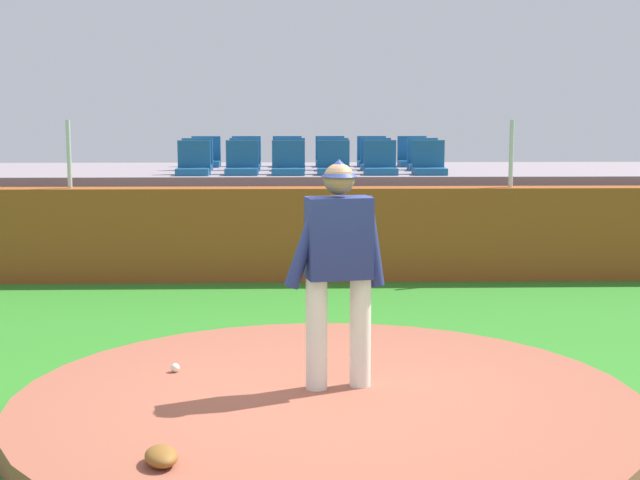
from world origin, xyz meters
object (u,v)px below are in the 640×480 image
object	(u,v)px
baseball	(175,368)
stadium_chair_16	(372,157)
stadium_chair_2	(288,164)
stadium_chair_15	(330,157)
stadium_chair_0	(194,164)
stadium_chair_3	(334,164)
pitcher	(339,257)
stadium_chair_8	(290,160)
stadium_chair_9	(333,160)
stadium_chair_12	(206,157)
stadium_chair_7	(245,160)
stadium_chair_1	(242,164)
stadium_chair_5	(429,164)
stadium_chair_4	(380,164)
fielding_glove	(161,456)
stadium_chair_11	(423,160)
stadium_chair_14	(287,157)
stadium_chair_17	(412,157)
stadium_chair_10	(376,160)
stadium_chair_6	(197,160)
stadium_chair_13	(246,157)

from	to	relation	value
baseball	stadium_chair_16	xyz separation A→B (m)	(2.28, 8.12, 1.28)
stadium_chair_2	stadium_chair_15	distance (m)	1.95
stadium_chair_0	stadium_chair_3	xyz separation A→B (m)	(2.06, 0.01, 0.00)
pitcher	stadium_chair_8	size ratio (longest dim) A/B	3.56
stadium_chair_9	stadium_chair_12	distance (m)	2.27
stadium_chair_9	stadium_chair_16	world-z (taller)	same
baseball	stadium_chair_7	world-z (taller)	stadium_chair_7
stadium_chair_9	stadium_chair_3	bearing A→B (deg)	87.79
pitcher	stadium_chair_1	xyz separation A→B (m)	(-1.12, 6.78, 0.28)
stadium_chair_5	stadium_chair_4	bearing A→B (deg)	-1.73
stadium_chair_3	fielding_glove	bearing A→B (deg)	80.50
stadium_chair_9	stadium_chair_11	xyz separation A→B (m)	(1.41, -0.00, 0.00)
stadium_chair_14	stadium_chair_17	distance (m)	2.09
stadium_chair_5	stadium_chair_9	distance (m)	1.65
stadium_chair_15	stadium_chair_0	bearing A→B (deg)	41.24
stadium_chair_2	stadium_chair_8	size ratio (longest dim) A/B	1.00
stadium_chair_4	stadium_chair_17	world-z (taller)	same
stadium_chair_8	stadium_chair_10	distance (m)	1.36
stadium_chair_5	stadium_chair_7	xyz separation A→B (m)	(-2.77, 0.90, 0.00)
stadium_chair_5	stadium_chair_14	bearing A→B (deg)	-40.73
pitcher	stadium_chair_6	bearing A→B (deg)	92.50
pitcher	stadium_chair_17	bearing A→B (deg)	67.96
stadium_chair_2	stadium_chair_4	size ratio (longest dim) A/B	1.00
stadium_chair_13	stadium_chair_14	bearing A→B (deg)	-179.33
stadium_chair_0	stadium_chair_15	world-z (taller)	same
stadium_chair_9	stadium_chair_10	xyz separation A→B (m)	(0.67, 0.02, 0.00)
pitcher	stadium_chair_10	world-z (taller)	pitcher
stadium_chair_7	stadium_chair_4	bearing A→B (deg)	156.80
pitcher	stadium_chair_16	size ratio (longest dim) A/B	3.56
stadium_chair_15	stadium_chair_10	bearing A→B (deg)	127.36
stadium_chair_9	stadium_chair_17	world-z (taller)	same
stadium_chair_0	stadium_chair_4	xyz separation A→B (m)	(2.76, 0.01, 0.00)
stadium_chair_14	stadium_chair_17	size ratio (longest dim) A/B	1.00
baseball	stadium_chair_8	distance (m)	7.38
stadium_chair_0	stadium_chair_10	bearing A→B (deg)	-161.68
stadium_chair_2	stadium_chair_8	bearing A→B (deg)	-90.99
stadium_chair_13	stadium_chair_14	world-z (taller)	same
fielding_glove	stadium_chair_7	distance (m)	9.29
stadium_chair_0	stadium_chair_1	bearing A→B (deg)	-177.92
baseball	stadium_chair_2	bearing A→B (deg)	81.94
stadium_chair_2	stadium_chair_7	xyz separation A→B (m)	(-0.69, 0.90, 0.00)
stadium_chair_7	fielding_glove	bearing A→B (deg)	89.78
stadium_chair_1	stadium_chair_11	bearing A→B (deg)	-162.70
stadium_chair_4	stadium_chair_16	world-z (taller)	same
baseball	stadium_chair_5	size ratio (longest dim) A/B	0.15
stadium_chair_3	stadium_chair_11	world-z (taller)	same
stadium_chair_13	stadium_chair_12	bearing A→B (deg)	0.06
stadium_chair_6	stadium_chair_2	bearing A→B (deg)	147.99
baseball	stadium_chair_17	distance (m)	8.74
stadium_chair_6	stadium_chair_3	bearing A→B (deg)	157.27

